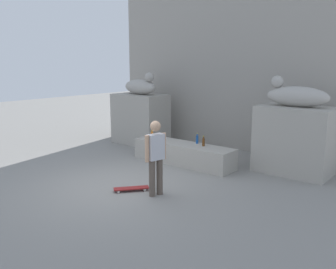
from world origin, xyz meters
name	(u,v)px	position (x,y,z in m)	size (l,w,h in m)	color
ground_plane	(120,185)	(0.00, 0.00, 0.00)	(40.00, 40.00, 0.00)	gray
facade_wall	(235,44)	(0.00, 5.28, 3.47)	(9.33, 0.60, 6.94)	#9C968D
pedestal_left	(140,119)	(-2.79, 3.63, 0.88)	(1.89, 1.15, 1.77)	#A39E93
pedestal_right	(294,140)	(2.79, 3.63, 0.88)	(1.89, 1.15, 1.77)	#A39E93
statue_reclining_left	(141,86)	(-2.75, 3.62, 2.05)	(1.67, 0.82, 0.78)	#ADA8A1
statue_reclining_right	(296,96)	(2.75, 3.63, 2.05)	(1.61, 0.58, 0.78)	#ADA8A1
ledge_block	(183,153)	(0.00, 2.48, 0.30)	(3.15, 0.78, 0.59)	#A39E93
skater	(156,155)	(1.08, 0.07, 0.92)	(0.28, 0.53, 1.67)	brown
skateboard	(131,188)	(0.48, -0.10, 0.06)	(0.65, 0.75, 0.08)	maroon
bottle_orange	(152,136)	(-0.93, 2.19, 0.73)	(0.08, 0.08, 0.32)	orange
bottle_brown	(203,142)	(0.63, 2.59, 0.71)	(0.08, 0.08, 0.29)	#593314
bottle_blue	(197,139)	(0.31, 2.74, 0.72)	(0.07, 0.07, 0.30)	#194C99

